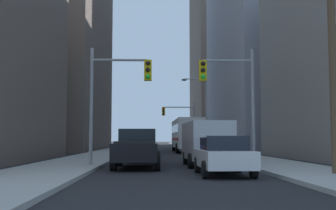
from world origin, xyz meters
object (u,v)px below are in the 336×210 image
sedan_red (142,149)px  sedan_blue (145,147)px  city_bus (187,134)px  pickup_truck_black (137,149)px  traffic_signal_near_right (230,88)px  sedan_grey (146,145)px  traffic_signal_far_right (180,118)px  cargo_van_silver (206,141)px  sedan_white (223,155)px  traffic_signal_near_left (117,87)px

sedan_red → sedan_blue: 7.77m
city_bus → pickup_truck_black: 23.87m
city_bus → traffic_signal_near_right: 22.99m
sedan_grey → traffic_signal_near_right: bearing=-78.1°
sedan_blue → sedan_grey: (-0.15, 9.93, 0.00)m
city_bus → sedan_grey: 4.47m
traffic_signal_near_right → traffic_signal_far_right: bearing=91.1°
city_bus → pickup_truck_black: city_bus is taller
cargo_van_silver → sedan_red: cargo_van_silver is taller
sedan_red → traffic_signal_far_right: 27.43m
city_bus → sedan_blue: size_ratio=2.74×
city_bus → cargo_van_silver: (-0.73, -22.23, -0.64)m
sedan_red → sedan_blue: (0.01, 7.77, 0.00)m
pickup_truck_black → cargo_van_silver: 3.75m
pickup_truck_black → sedan_white: (3.50, -4.27, -0.16)m
sedan_red → city_bus: bearing=77.1°
cargo_van_silver → sedan_blue: cargo_van_silver is taller
pickup_truck_black → sedan_white: 5.52m
city_bus → cargo_van_silver: city_bus is taller
sedan_blue → sedan_grey: same height
city_bus → sedan_red: 18.64m
sedan_red → sedan_grey: same height
sedan_red → traffic_signal_near_left: size_ratio=0.70×
pickup_truck_black → sedan_red: bearing=88.9°
sedan_blue → sedan_red: bearing=-90.0°
sedan_grey → traffic_signal_near_right: 23.17m
sedan_grey → traffic_signal_far_right: size_ratio=0.70×
sedan_grey → traffic_signal_far_right: 10.64m
sedan_blue → traffic_signal_far_right: traffic_signal_far_right is taller
sedan_white → traffic_signal_far_right: bearing=89.1°
sedan_red → traffic_signal_near_right: size_ratio=0.70×
pickup_truck_black → sedan_grey: bearing=90.1°
pickup_truck_black → traffic_signal_far_right: 32.68m
traffic_signal_near_left → traffic_signal_near_right: bearing=-0.0°
cargo_van_silver → sedan_blue: 12.36m
sedan_grey → traffic_signal_near_left: traffic_signal_near_left is taller
pickup_truck_black → cargo_van_silver: cargo_van_silver is taller
sedan_red → traffic_signal_near_left: bearing=-103.5°
pickup_truck_black → sedan_grey: size_ratio=1.29×
city_bus → traffic_signal_near_left: traffic_signal_near_left is taller
city_bus → traffic_signal_far_right: size_ratio=1.92×
city_bus → sedan_red: (-4.15, -18.14, -1.16)m
pickup_truck_black → sedan_blue: size_ratio=1.29×
sedan_blue → traffic_signal_far_right: 19.85m
traffic_signal_near_right → traffic_signal_far_right: (-0.59, 31.69, 0.06)m
pickup_truck_black → traffic_signal_near_left: bearing=150.8°
city_bus → sedan_red: size_ratio=2.73×
sedan_white → city_bus: bearing=88.4°
sedan_blue → sedan_grey: size_ratio=1.00×
sedan_white → sedan_grey: same height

